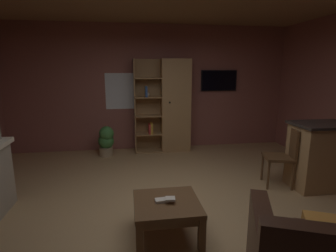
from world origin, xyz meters
TOP-DOWN VIEW (x-y plane):
  - floor at (0.00, 0.00)m, footprint 6.24×5.87m
  - wall_back at (0.00, 2.97)m, footprint 6.36×0.06m
  - window_pane_back at (-0.65, 2.93)m, footprint 0.70×0.01m
  - bookshelf_cabinet at (0.43, 2.69)m, footprint 1.21×0.41m
  - coffee_table at (-0.14, -0.46)m, footprint 0.70×0.68m
  - table_book_0 at (-0.20, -0.45)m, footprint 0.14×0.10m
  - table_book_1 at (-0.11, -0.49)m, footprint 0.11×0.10m
  - dining_chair at (1.84, 0.56)m, footprint 0.51×0.51m
  - potted_floor_plant at (-1.00, 2.49)m, footprint 0.34×0.35m
  - wall_mounted_tv at (1.57, 2.90)m, footprint 0.83×0.06m

SIDE VIEW (x-z plane):
  - floor at x=0.00m, z-range -0.02..0.00m
  - coffee_table at x=-0.14m, z-range 0.12..0.53m
  - potted_floor_plant at x=-1.00m, z-range 0.01..0.65m
  - table_book_0 at x=-0.20m, z-range 0.41..0.44m
  - table_book_1 at x=-0.11m, z-range 0.44..0.46m
  - dining_chair at x=1.84m, z-range 0.07..0.99m
  - bookshelf_cabinet at x=0.43m, z-range -0.01..2.00m
  - window_pane_back at x=-0.65m, z-range 0.93..1.71m
  - wall_back at x=0.00m, z-range 0.00..2.75m
  - wall_mounted_tv at x=1.57m, z-range 1.30..1.77m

